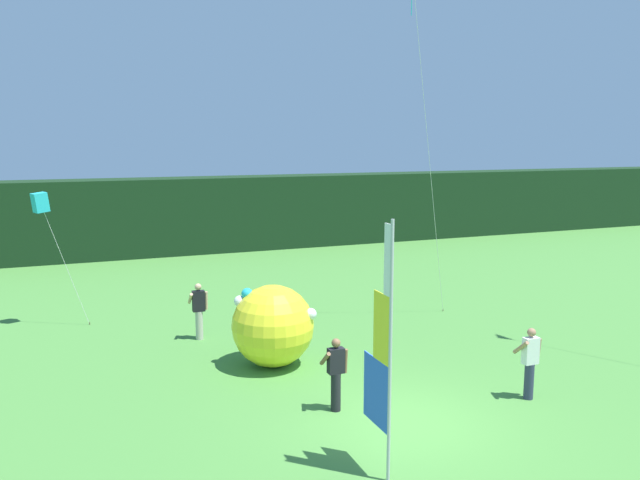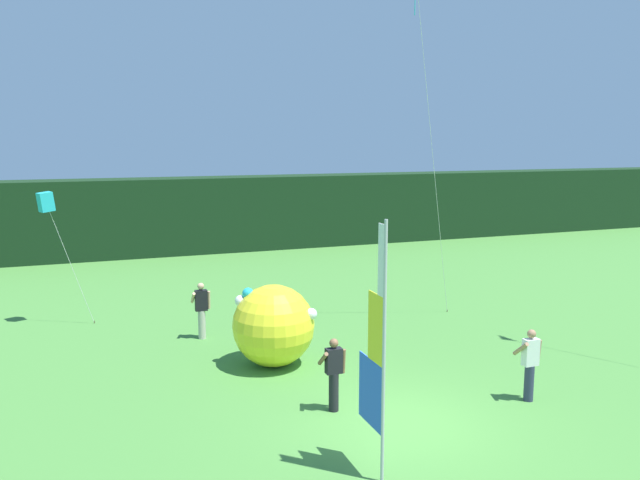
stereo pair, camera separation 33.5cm
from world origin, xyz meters
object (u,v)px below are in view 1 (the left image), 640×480
at_px(banner_flag, 382,354).
at_px(person_near_banner, 336,372).
at_px(person_mid_field, 530,361).
at_px(kite_cyan_box_0, 40,203).
at_px(inflatable_balloon, 273,326).
at_px(person_far_left, 199,310).

distance_m(banner_flag, person_near_banner, 3.07).
xyz_separation_m(banner_flag, person_mid_field, (4.69, 1.69, -1.33)).
bearing_deg(kite_cyan_box_0, inflatable_balloon, -46.86).
bearing_deg(inflatable_balloon, person_mid_field, -41.43).
bearing_deg(person_far_left, person_mid_field, -49.16).
bearing_deg(person_far_left, person_near_banner, -73.48).
bearing_deg(person_near_banner, person_mid_field, -13.43).
distance_m(person_near_banner, kite_cyan_box_0, 11.48).
height_order(person_mid_field, person_far_left, person_far_left).
bearing_deg(inflatable_balloon, banner_flag, -88.62).
xyz_separation_m(person_near_banner, kite_cyan_box_0, (-6.08, 9.24, 3.10)).
relative_size(banner_flag, person_mid_field, 2.75).
xyz_separation_m(banner_flag, kite_cyan_box_0, (-5.79, 11.98, 1.75)).
relative_size(banner_flag, person_near_banner, 2.81).
xyz_separation_m(person_near_banner, person_far_left, (-1.83, 6.15, 0.03)).
bearing_deg(banner_flag, inflatable_balloon, 91.38).
distance_m(inflatable_balloon, kite_cyan_box_0, 8.74).
relative_size(inflatable_balloon, kite_cyan_box_0, 0.50).
relative_size(banner_flag, kite_cyan_box_0, 1.08).
xyz_separation_m(person_far_left, inflatable_balloon, (1.39, -2.94, 0.18)).
height_order(banner_flag, person_far_left, banner_flag).
height_order(person_far_left, kite_cyan_box_0, kite_cyan_box_0).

